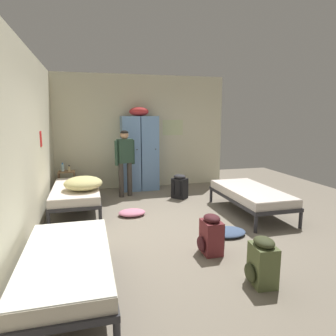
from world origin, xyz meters
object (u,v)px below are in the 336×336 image
water_bottle (63,168)px  lotion_bottle (69,169)px  backpack_black (180,187)px  clothes_pile_denim (228,232)px  person_traveler (125,157)px  shelf_unit (67,181)px  bed_right (250,194)px  bed_left_rear (76,192)px  locker_bank (140,152)px  backpack_maroon (211,235)px  clothes_pile_pink (132,213)px  bed_left_front (67,262)px  bedding_heap (83,183)px  backpack_olive (262,262)px

water_bottle → lotion_bottle: 0.16m
backpack_black → clothes_pile_denim: (0.09, -2.28, -0.22)m
person_traveler → water_bottle: bearing=159.9°
shelf_unit → bed_right: (3.49, -2.36, 0.04)m
bed_left_rear → lotion_bottle: (-0.18, 1.30, 0.26)m
backpack_black → person_traveler: bearing=158.4°
locker_bank → backpack_black: bearing=-55.5°
bed_right → bed_left_rear: bearing=162.5°
lotion_bottle → backpack_maroon: 4.26m
water_bottle → clothes_pile_pink: size_ratio=0.39×
shelf_unit → clothes_pile_denim: shelf_unit is taller
water_bottle → bed_left_rear: bearing=-76.4°
water_bottle → backpack_maroon: water_bottle is taller
water_bottle → clothes_pile_denim: size_ratio=0.34×
locker_bank → person_traveler: bearing=-126.3°
bed_right → locker_bank: bearing=124.9°
locker_bank → bed_left_front: bearing=-108.9°
water_bottle → backpack_maroon: bearing=-60.4°
clothes_pile_pink → person_traveler: bearing=87.6°
bed_left_rear → water_bottle: bearing=103.6°
bed_left_front → person_traveler: size_ratio=1.24×
bedding_heap → clothes_pile_denim: bedding_heap is taller
shelf_unit → backpack_black: (2.51, -0.96, -0.09)m
shelf_unit → lotion_bottle: bearing=-29.7°
water_bottle → clothes_pile_denim: 4.26m
backpack_black → bed_right: bearing=-54.9°
locker_bank → bed_left_front: 4.73m
clothes_pile_pink → backpack_olive: bearing=-68.8°
bedding_heap → person_traveler: 1.49m
locker_bank → bed_right: locker_bank is taller
backpack_olive → bed_left_front: bearing=171.2°
bedding_heap → backpack_black: 2.23m
shelf_unit → bed_left_rear: shelf_unit is taller
lotion_bottle → clothes_pile_pink: 2.30m
shelf_unit → clothes_pile_pink: bearing=-56.5°
bed_right → backpack_maroon: backpack_maroon is taller
locker_bank → shelf_unit: bearing=-176.5°
bed_right → lotion_bottle: (-3.42, 2.32, 0.26)m
lotion_bottle → backpack_olive: bearing=-63.9°
bed_right → bedding_heap: (-3.09, 0.74, 0.23)m
person_traveler → bedding_heap: bearing=-129.4°
bedding_heap → backpack_maroon: (1.68, -2.16, -0.35)m
locker_bank → backpack_olive: (0.56, -4.76, -0.71)m
bedding_heap → water_bottle: water_bottle is taller
shelf_unit → clothes_pile_denim: 4.16m
shelf_unit → bedding_heap: 1.69m
clothes_pile_denim → bedding_heap: bearing=143.7°
bedding_heap → backpack_black: bedding_heap is taller
bedding_heap → backpack_olive: bedding_heap is taller
backpack_black → clothes_pile_pink: (-1.24, -0.95, -0.20)m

